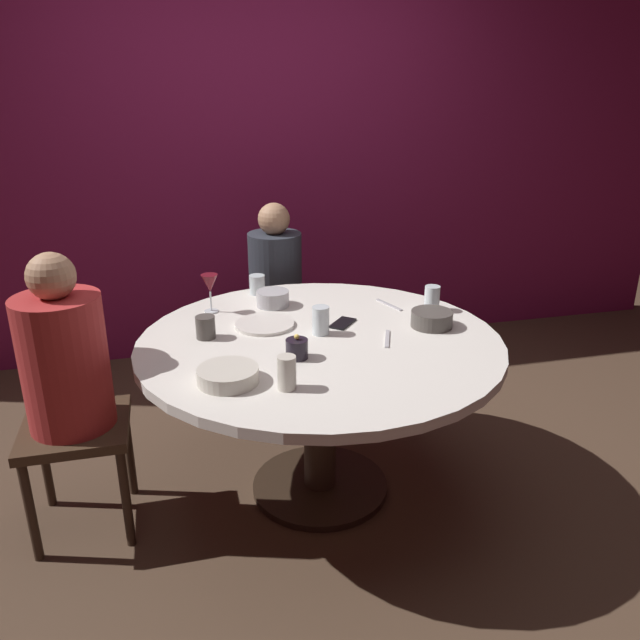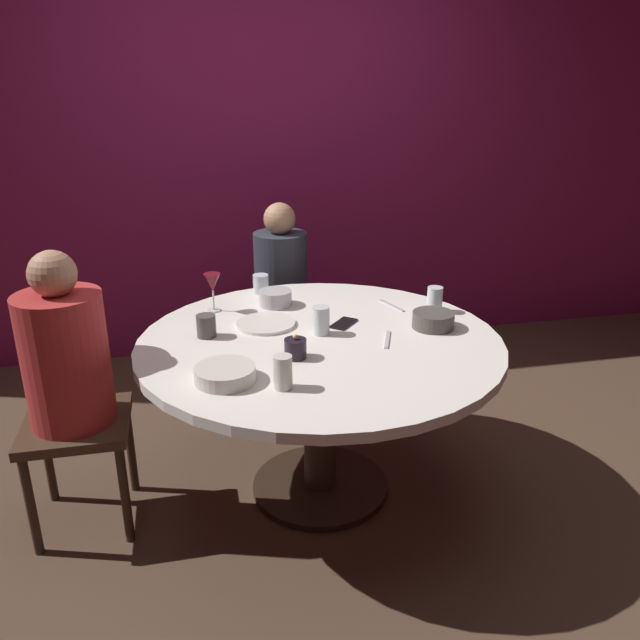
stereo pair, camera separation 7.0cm
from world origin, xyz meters
TOP-DOWN VIEW (x-y plane):
  - ground_plane at (0.00, 0.00)m, footprint 8.00×8.00m
  - back_wall at (0.00, 1.72)m, footprint 6.00×0.10m
  - dining_table at (0.00, 0.00)m, footprint 1.48×1.48m
  - seated_diner_left at (-0.98, 0.00)m, footprint 0.40×0.40m
  - seated_diner_back at (0.00, 1.03)m, footprint 0.40×0.40m
  - candle_holder at (-0.13, -0.17)m, footprint 0.08×0.08m
  - wine_glass at (-0.40, 0.42)m, footprint 0.08×0.08m
  - dinner_plate at (-0.20, 0.19)m, footprint 0.26×0.26m
  - cell_phone at (0.13, 0.13)m, footprint 0.14×0.15m
  - bowl_serving_large at (-0.12, 0.44)m, footprint 0.15×0.15m
  - bowl_salad_center at (0.49, 0.01)m, footprint 0.18×0.18m
  - bowl_small_white at (-0.41, -0.31)m, footprint 0.22×0.22m
  - cup_near_candle at (-0.45, 0.12)m, footprint 0.08×0.08m
  - cup_by_left_diner at (-0.16, 0.63)m, footprint 0.08×0.08m
  - cup_by_right_diner at (-0.22, -0.40)m, footprint 0.06×0.06m
  - cup_center_front at (0.01, 0.05)m, footprint 0.07×0.07m
  - cup_far_edge at (0.57, 0.20)m, footprint 0.07×0.07m
  - fork_near_plate at (0.26, -0.08)m, footprint 0.08×0.17m
  - knife_near_plate at (0.41, 0.31)m, footprint 0.07×0.18m

SIDE VIEW (x-z plane):
  - ground_plane at x=0.00m, z-range 0.00..0.00m
  - dining_table at x=0.00m, z-range 0.23..0.96m
  - seated_diner_back at x=0.00m, z-range 0.13..1.23m
  - seated_diner_left at x=-0.98m, z-range 0.13..1.29m
  - fork_near_plate at x=0.26m, z-range 0.73..0.73m
  - knife_near_plate at x=0.41m, z-range 0.73..0.73m
  - cell_phone at x=0.13m, z-range 0.73..0.74m
  - dinner_plate at x=-0.20m, z-range 0.73..0.74m
  - bowl_small_white at x=-0.41m, z-range 0.73..0.78m
  - bowl_salad_center at x=0.49m, z-range 0.73..0.80m
  - bowl_serving_large at x=-0.12m, z-range 0.73..0.80m
  - candle_holder at x=-0.13m, z-range 0.72..0.81m
  - cup_near_candle at x=-0.45m, z-range 0.73..0.82m
  - cup_by_left_diner at x=-0.16m, z-range 0.73..0.82m
  - cup_far_edge at x=0.57m, z-range 0.73..0.84m
  - cup_center_front at x=0.01m, z-range 0.73..0.85m
  - cup_by_right_diner at x=-0.22m, z-range 0.73..0.85m
  - wine_glass at x=-0.40m, z-range 0.77..0.94m
  - back_wall at x=0.00m, z-range 0.00..2.60m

